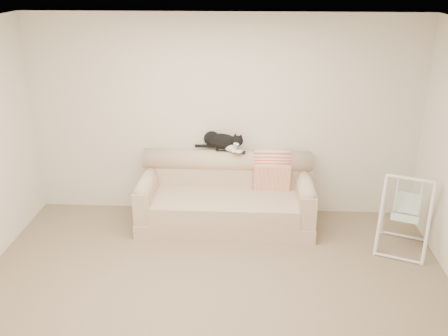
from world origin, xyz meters
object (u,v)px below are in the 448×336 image
at_px(remote_a, 223,150).
at_px(sofa, 226,197).
at_px(tuxedo_cat, 222,141).
at_px(baby_swing, 406,213).
at_px(remote_b, 239,151).

bearing_deg(remote_a, sofa, -77.14).
bearing_deg(tuxedo_cat, sofa, -76.68).
relative_size(tuxedo_cat, baby_swing, 0.71).
bearing_deg(remote_b, remote_a, 168.64).
relative_size(remote_a, baby_swing, 0.20).
distance_m(remote_a, remote_b, 0.21).
height_order(sofa, baby_swing, baby_swing).
bearing_deg(sofa, remote_a, 102.86).
relative_size(remote_a, tuxedo_cat, 0.28).
xyz_separation_m(sofa, tuxedo_cat, (-0.06, 0.26, 0.67)).
bearing_deg(remote_b, baby_swing, -20.69).
height_order(remote_a, tuxedo_cat, tuxedo_cat).
bearing_deg(remote_a, tuxedo_cat, 108.18).
height_order(sofa, remote_b, remote_b).
bearing_deg(tuxedo_cat, remote_a, -71.82).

